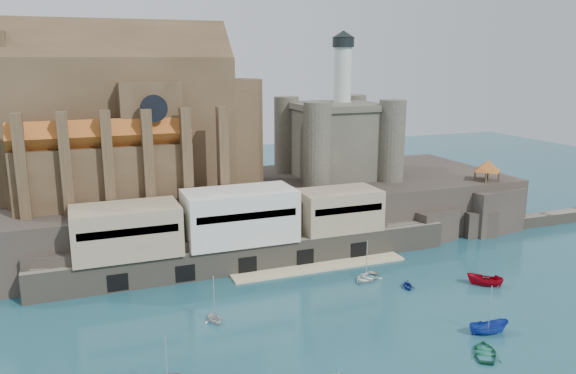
{
  "coord_description": "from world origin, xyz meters",
  "views": [
    {
      "loc": [
        -34.55,
        -61.69,
        33.83
      ],
      "look_at": [
        1.78,
        32.0,
        10.73
      ],
      "focal_mm": 35.0,
      "sensor_mm": 36.0,
      "label": 1
    }
  ],
  "objects_px": {
    "church": "(133,125)",
    "castle_keep": "(337,136)",
    "boat_2": "(488,333)",
    "pavilion": "(487,167)"
  },
  "relations": [
    {
      "from": "castle_keep",
      "to": "pavilion",
      "type": "bearing_deg",
      "value": -30.18
    },
    {
      "from": "church",
      "to": "castle_keep",
      "type": "xyz_separation_m",
      "value": [
        40.21,
        -0.78,
        -3.81
      ]
    },
    {
      "from": "church",
      "to": "boat_2",
      "type": "relative_size",
      "value": 8.89
    },
    {
      "from": "church",
      "to": "pavilion",
      "type": "distance_m",
      "value": 68.65
    },
    {
      "from": "castle_keep",
      "to": "boat_2",
      "type": "height_order",
      "value": "castle_keep"
    },
    {
      "from": "castle_keep",
      "to": "pavilion",
      "type": "relative_size",
      "value": 4.58
    },
    {
      "from": "boat_2",
      "to": "castle_keep",
      "type": "bearing_deg",
      "value": 6.55
    },
    {
      "from": "castle_keep",
      "to": "church",
      "type": "bearing_deg",
      "value": 178.89
    },
    {
      "from": "church",
      "to": "castle_keep",
      "type": "relative_size",
      "value": 1.6
    },
    {
      "from": "church",
      "to": "boat_2",
      "type": "xyz_separation_m",
      "value": [
        36.5,
        -52.32,
        -22.13
      ]
    }
  ]
}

